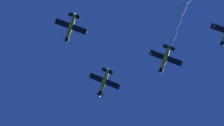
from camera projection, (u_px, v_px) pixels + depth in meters
The scene contains 3 objects.
airplane_lead at pixel (104, 83), 90.71m from camera, with size 8.41×8.27×3.82m.
airplane_left_wingman at pixel (70, 28), 86.40m from camera, with size 8.40×8.33×3.88m.
airplane_right_wingman at pixel (165, 59), 88.97m from camera, with size 8.40×8.34×3.86m.
Camera 1 is at (-25.98, -11.97, 1.87)m, focal length 48.24 mm.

